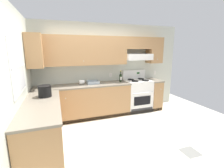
{
  "coord_description": "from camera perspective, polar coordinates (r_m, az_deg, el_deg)",
  "views": [
    {
      "loc": [
        -0.96,
        -2.93,
        1.83
      ],
      "look_at": [
        0.32,
        0.7,
        1.0
      ],
      "focal_mm": 25.73,
      "sensor_mm": 36.0,
      "label": 1
    }
  ],
  "objects": [
    {
      "name": "wall_back",
      "position": [
        4.67,
        -2.6,
        7.86
      ],
      "size": [
        4.68,
        0.57,
        2.55
      ],
      "color": "beige",
      "rests_on": "ground_plane"
    },
    {
      "name": "paper_towel_roll",
      "position": [
        4.42,
        -10.72,
        0.72
      ],
      "size": [
        0.14,
        0.12,
        0.12
      ],
      "color": "white",
      "rests_on": "counter_back_run"
    },
    {
      "name": "wine_bottle",
      "position": [
        4.67,
        3.06,
        2.41
      ],
      "size": [
        0.07,
        0.08,
        0.32
      ],
      "color": "black",
      "rests_on": "counter_back_run"
    },
    {
      "name": "wall_left",
      "position": [
        3.25,
        -30.37,
        1.87
      ],
      "size": [
        0.47,
        4.0,
        2.55
      ],
      "color": "beige",
      "rests_on": "ground_plane"
    },
    {
      "name": "counter_back_run",
      "position": [
        4.49,
        -6.6,
        -5.79
      ],
      "size": [
        3.6,
        0.65,
        0.91
      ],
      "color": "#A87A4C",
      "rests_on": "ground_plane"
    },
    {
      "name": "stove",
      "position": [
        4.96,
        9.07,
        -3.78
      ],
      "size": [
        0.76,
        0.62,
        1.2
      ],
      "color": "white",
      "rests_on": "ground_plane"
    },
    {
      "name": "ground_plane",
      "position": [
        3.59,
        -1.15,
        -18.53
      ],
      "size": [
        7.04,
        7.04,
        0.0
      ],
      "primitive_type": "plane",
      "color": "beige"
    },
    {
      "name": "counter_left_run",
      "position": [
        3.24,
        -23.16,
        -14.03
      ],
      "size": [
        0.63,
        1.91,
        0.91
      ],
      "color": "#A87A4C",
      "rests_on": "ground_plane"
    },
    {
      "name": "bowl",
      "position": [
        4.45,
        -6.78,
        0.48
      ],
      "size": [
        0.32,
        0.27,
        0.08
      ],
      "color": "#9EADB7",
      "rests_on": "counter_back_run"
    },
    {
      "name": "bucket",
      "position": [
        3.44,
        -22.78,
        -2.27
      ],
      "size": [
        0.26,
        0.26,
        0.23
      ],
      "color": "black",
      "rests_on": "counter_left_run"
    },
    {
      "name": "floor_accent_tile",
      "position": [
        3.48,
        26.03,
        -20.89
      ],
      "size": [
        0.3,
        0.3,
        0.01
      ],
      "primitive_type": "cube",
      "color": "slate",
      "rests_on": "ground_plane"
    }
  ]
}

